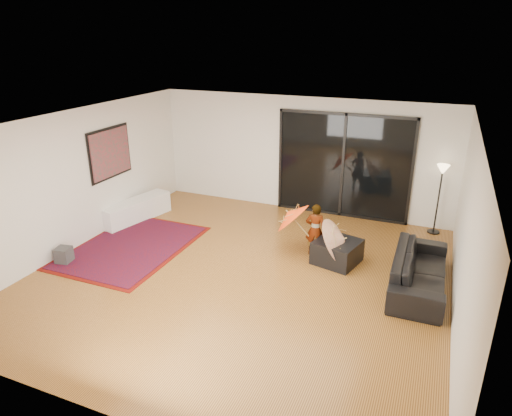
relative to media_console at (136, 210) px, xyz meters
The scene contains 17 objects.
floor 3.54m from the media_console, 23.21° to the right, with size 7.00×7.00×0.00m, color #A86D2E.
ceiling 4.31m from the media_console, 23.21° to the right, with size 7.00×7.00×0.00m, color white.
wall_back 4.03m from the media_console, 32.95° to the left, with size 7.00×7.00×0.00m, color silver.
wall_front 5.98m from the media_console, 56.41° to the right, with size 7.00×7.00×0.00m, color silver.
wall_left 1.80m from the media_console, 100.17° to the right, with size 7.00×7.00×0.00m, color silver.
wall_right 6.98m from the media_console, 11.67° to the right, with size 7.00×7.00×0.00m, color silver.
sliding_door 4.83m from the media_console, 26.02° to the left, with size 3.06×0.07×2.40m.
painting 1.48m from the media_console, 118.52° to the right, with size 0.04×1.28×1.08m.
media_console is the anchor object (origin of this frame).
speaker 2.25m from the media_console, 90.00° to the right, with size 0.27×0.27×0.30m, color #424244.
persian_rug 1.47m from the media_console, 58.28° to the right, with size 2.08×2.90×0.02m.
sofa 6.23m from the media_console, ahead, with size 2.15×0.84×0.63m, color black.
ottoman 4.73m from the media_console, ahead, with size 0.76×0.76×0.43m, color black.
floor_lamp 6.68m from the media_console, 16.30° to the left, with size 0.26×0.26×1.51m.
child 4.25m from the media_console, ahead, with size 0.38×0.25×1.03m, color #999999.
parasol_orange 3.72m from the media_console, ahead, with size 0.66×0.77×0.85m.
parasol_white 4.85m from the media_console, ahead, with size 0.66×0.93×0.97m.
Camera 1 is at (2.98, -6.52, 4.07)m, focal length 32.00 mm.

